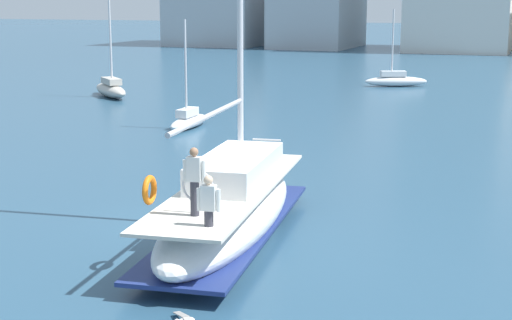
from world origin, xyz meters
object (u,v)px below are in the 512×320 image
Objects in this scene: moored_cutter_left at (396,80)px; moored_catamaran at (111,88)px; main_sailboat at (230,207)px; moored_sloop_near at (189,120)px.

moored_catamaran is at bearing -141.85° from moored_cutter_left.
main_sailboat is 2.25× the size of moored_sloop_near.
moored_sloop_near is at bearing -43.37° from moored_catamaran.
moored_cutter_left is (-2.87, 38.86, -0.41)m from main_sailboat.
moored_sloop_near is at bearing 118.88° from main_sailboat.
moored_cutter_left is at bearing 74.97° from moored_sloop_near.
moored_sloop_near is (-8.95, 16.22, -0.46)m from main_sailboat.
main_sailboat reaches higher than moored_sloop_near.
moored_catamaran is 1.48× the size of moored_cutter_left.
main_sailboat is 2.15× the size of moored_cutter_left.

